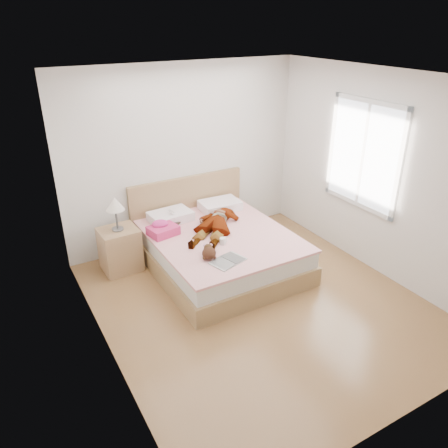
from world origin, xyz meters
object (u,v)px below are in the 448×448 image
Objects in this scene: coffee_mug at (223,241)px; nightstand at (120,246)px; woman at (217,219)px; magazine at (228,261)px; phone at (171,212)px; plush_toy at (209,252)px; towel at (162,229)px; bed at (217,247)px.

nightstand is (-1.08, 0.89, -0.21)m from coffee_mug.
magazine is (-0.36, -0.91, -0.09)m from woman.
phone is 1.13m from plush_toy.
towel is at bearing 105.67° from plush_toy.
woman is 0.71× the size of bed.
nightstand reaches higher than towel.
phone is 0.08× the size of nightstand.
bed is 5.04× the size of towel.
phone is 0.31× the size of plush_toy.
towel reaches higher than plush_toy.
towel is (-0.75, 0.13, -0.02)m from woman.
bed is (-0.08, -0.16, -0.34)m from woman.
nightstand is (-0.76, 1.11, -0.24)m from plush_toy.
phone reaches higher than towel.
woman reaches higher than plush_toy.
magazine is (-0.27, -0.76, 0.24)m from bed.
coffee_mug is (0.56, -0.64, -0.03)m from towel.
magazine is at bearing -54.85° from nightstand.
bed is 1.31m from nightstand.
woman is 0.38m from bed.
coffee_mug is at bearing -39.69° from nightstand.
nightstand reaches higher than bed.
plush_toy is at bearing 128.49° from magazine.
towel is (-0.25, -0.27, -0.09)m from phone.
magazine is at bearing -130.28° from phone.
coffee_mug is at bearing -107.51° from bed.
woman is 0.88m from plush_toy.
towel is at bearing -146.50° from woman.
nightstand is at bearing 125.15° from magazine.
plush_toy is at bearing -81.65° from woman.
bed is at bearing -23.63° from towel.
woman is at bearing -85.15° from phone.
nightstand is at bearing 134.60° from phone.
bed is (0.42, -0.56, -0.40)m from phone.
bed reaches higher than woman.
nightstand is at bearing -153.34° from woman.
plush_toy is (-0.32, -0.21, 0.03)m from coffee_mug.
magazine is (0.14, -1.31, -0.16)m from phone.
magazine is at bearing -69.46° from towel.
phone is 1.33m from magazine.
nightstand is at bearing 124.55° from plush_toy.
nightstand is at bearing 154.18° from towel.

